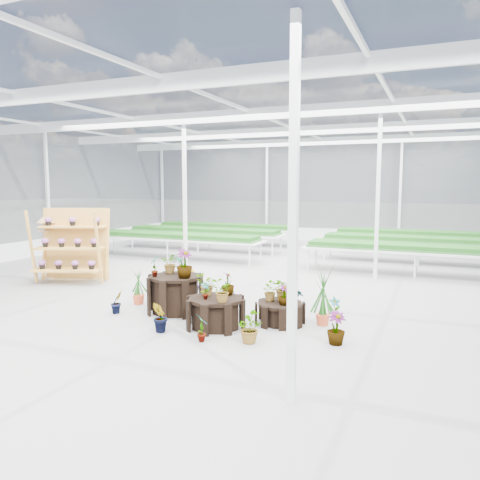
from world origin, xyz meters
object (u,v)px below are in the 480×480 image
at_px(plinth_mid, 216,313).
at_px(plinth_low, 280,313).
at_px(bird_table, 49,245).
at_px(shelf_rack, 71,246).
at_px(plinth_tall, 176,294).

relative_size(plinth_mid, plinth_low, 1.18).
bearing_deg(bird_table, plinth_low, -20.33).
height_order(shelf_rack, bird_table, shelf_rack).
height_order(plinth_tall, plinth_low, plinth_tall).
distance_m(plinth_mid, shelf_rack, 5.76).
bearing_deg(plinth_low, bird_table, 167.47).
height_order(plinth_tall, shelf_rack, shelf_rack).
xyz_separation_m(plinth_mid, shelf_rack, (-5.31, 2.11, 0.70)).
distance_m(plinth_low, bird_table, 7.48).
xyz_separation_m(plinth_tall, plinth_low, (2.20, 0.10, -0.18)).
relative_size(plinth_tall, plinth_mid, 1.06).
bearing_deg(plinth_low, shelf_rack, 167.44).
distance_m(plinth_low, shelf_rack, 6.51).
height_order(plinth_tall, bird_table, bird_table).
distance_m(plinth_tall, shelf_rack, 4.42).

